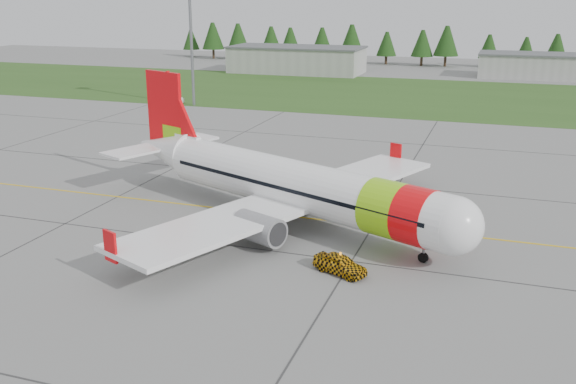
% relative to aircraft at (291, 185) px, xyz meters
% --- Properties ---
extents(ground, '(320.00, 320.00, 0.00)m').
position_rel_aircraft_xyz_m(ground, '(-3.12, -6.64, -3.32)').
color(ground, gray).
rests_on(ground, ground).
extents(aircraft, '(36.15, 34.32, 11.51)m').
position_rel_aircraft_xyz_m(aircraft, '(0.00, 0.00, 0.00)').
color(aircraft, white).
rests_on(aircraft, ground).
extents(follow_me_car, '(1.91, 2.04, 4.04)m').
position_rel_aircraft_xyz_m(follow_me_car, '(6.58, -8.89, -1.30)').
color(follow_me_car, '#EEAA0D').
rests_on(follow_me_car, ground).
extents(service_van, '(1.47, 1.39, 4.14)m').
position_rel_aircraft_xyz_m(service_van, '(-38.30, 50.44, -1.25)').
color(service_van, white).
rests_on(service_van, ground).
extents(grass_strip, '(320.00, 50.00, 0.03)m').
position_rel_aircraft_xyz_m(grass_strip, '(-3.12, 75.36, -3.31)').
color(grass_strip, '#30561E').
rests_on(grass_strip, ground).
extents(taxi_guideline, '(120.00, 0.25, 0.02)m').
position_rel_aircraft_xyz_m(taxi_guideline, '(-3.12, 1.36, -3.31)').
color(taxi_guideline, gold).
rests_on(taxi_guideline, ground).
extents(hangar_west, '(32.00, 14.00, 6.00)m').
position_rel_aircraft_xyz_m(hangar_west, '(-33.12, 103.36, -0.32)').
color(hangar_west, '#A8A8A3').
rests_on(hangar_west, ground).
extents(hangar_east, '(24.00, 12.00, 5.20)m').
position_rel_aircraft_xyz_m(hangar_east, '(21.88, 111.36, -0.72)').
color(hangar_east, '#A8A8A3').
rests_on(hangar_east, ground).
extents(floodlight_mast, '(0.50, 0.50, 20.00)m').
position_rel_aircraft_xyz_m(floodlight_mast, '(-35.12, 51.36, 6.68)').
color(floodlight_mast, slate).
rests_on(floodlight_mast, ground).
extents(treeline, '(160.00, 8.00, 10.00)m').
position_rel_aircraft_xyz_m(treeline, '(-3.12, 131.36, 1.68)').
color(treeline, '#1C3F14').
rests_on(treeline, ground).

